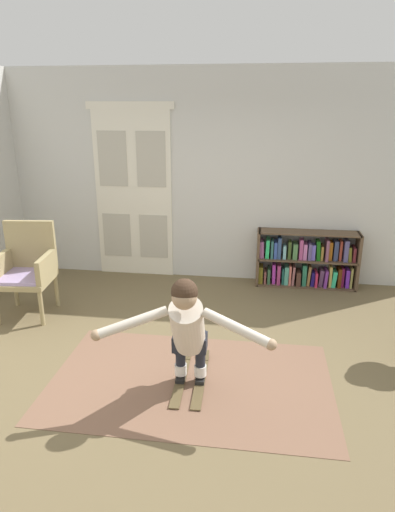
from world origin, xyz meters
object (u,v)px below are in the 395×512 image
Objects in this scene: skis_pair at (191,377)px; person_skier at (187,326)px; bookshelf at (306,262)px; wicker_chair at (27,267)px.

person_skier reaches higher than skis_pair.
skis_pair is (-1.23, -2.47, -0.33)m from bookshelf.
person_skier is at bearing -32.35° from wicker_chair.
person_skier reaches higher than bookshelf.
person_skier is at bearing -114.31° from bookshelf.
person_skier reaches higher than wicker_chair.
wicker_chair is 2.50m from skis_pair.
skis_pair is at bearing -27.98° from wicker_chair.
bookshelf is at bearing 63.63° from skis_pair.
bookshelf is 1.57× the size of skis_pair.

